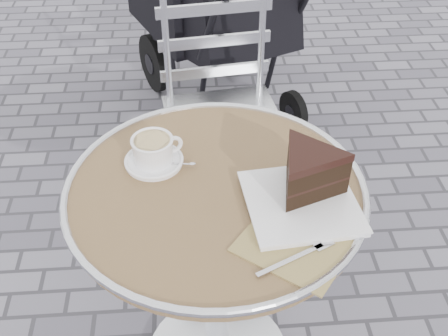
{
  "coord_description": "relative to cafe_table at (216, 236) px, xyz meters",
  "views": [
    {
      "loc": [
        -0.05,
        -0.98,
        1.61
      ],
      "look_at": [
        0.02,
        0.01,
        0.78
      ],
      "focal_mm": 45.0,
      "sensor_mm": 36.0,
      "label": 1
    }
  ],
  "objects": [
    {
      "name": "cappuccino_set",
      "position": [
        -0.14,
        0.1,
        0.2
      ],
      "size": [
        0.17,
        0.14,
        0.07
      ],
      "rotation": [
        0.0,
        0.0,
        0.35
      ],
      "color": "white",
      "rests_on": "cafe_table"
    },
    {
      "name": "bistro_chair",
      "position": [
        0.06,
        0.74,
        -0.01
      ],
      "size": [
        0.45,
        0.45,
        0.89
      ],
      "rotation": [
        0.0,
        0.0,
        0.13
      ],
      "color": "silver",
      "rests_on": "ground"
    },
    {
      "name": "cafe_table",
      "position": [
        0.0,
        0.0,
        0.0
      ],
      "size": [
        0.72,
        0.72,
        0.74
      ],
      "color": "silver",
      "rests_on": "ground"
    },
    {
      "name": "baby_stroller",
      "position": [
        0.08,
        1.5,
        -0.06
      ],
      "size": [
        0.87,
        1.17,
        1.12
      ],
      "rotation": [
        0.0,
        0.0,
        0.41
      ],
      "color": "black",
      "rests_on": "ground"
    },
    {
      "name": "cake_plate_set",
      "position": [
        0.2,
        -0.06,
        0.22
      ],
      "size": [
        0.31,
        0.4,
        0.13
      ],
      "rotation": [
        0.0,
        0.0,
        0.1
      ],
      "color": "#977E53",
      "rests_on": "cafe_table"
    }
  ]
}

